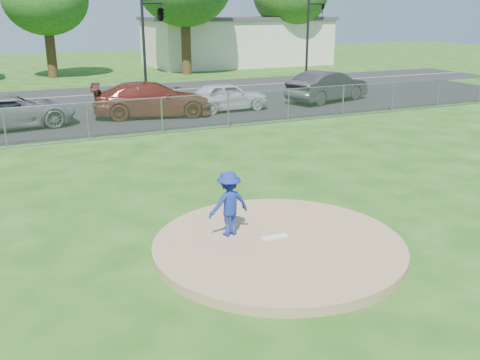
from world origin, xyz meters
The scene contains 14 objects.
ground centered at (0.00, 10.00, 0.00)m, with size 120.00×120.00×0.00m, color #1E4C10.
pitchers_mound centered at (0.00, 0.00, 0.10)m, with size 5.40×5.40×0.20m, color #9E8056.
pitching_rubber centered at (0.00, 0.20, 0.22)m, with size 0.60×0.15×0.04m, color white.
chain_link_fence centered at (0.00, 12.00, 0.75)m, with size 40.00×0.06×1.50m, color gray.
parking_lot centered at (0.00, 16.50, 0.01)m, with size 50.00×8.00×0.01m, color black.
street centered at (0.00, 24.00, 0.00)m, with size 60.00×7.00×0.01m, color black.
commercial_building centered at (16.00, 38.00, 2.16)m, with size 16.40×9.40×4.30m.
traffic_signal_center centered at (3.97, 22.00, 4.61)m, with size 1.42×2.48×5.60m.
traffic_signal_right centered at (14.24, 22.00, 3.36)m, with size 1.28×0.20×5.60m.
pitcher centered at (-0.82, 0.78, 0.92)m, with size 0.93×0.54×1.44m, color navy.
parked_car_gray centered at (-4.63, 15.73, 0.75)m, with size 2.46×5.34×1.48m, color slate.
parked_car_darkred centered at (1.70, 15.84, 0.83)m, with size 2.30×5.67×1.65m, color maroon.
parked_car_pearl centered at (5.50, 15.75, 0.74)m, with size 1.72×4.27×1.45m, color silver.
parked_car_charcoal centered at (11.82, 16.09, 0.86)m, with size 1.79×5.14×1.69m, color #28282A.
Camera 1 is at (-5.11, -9.22, 4.94)m, focal length 40.00 mm.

